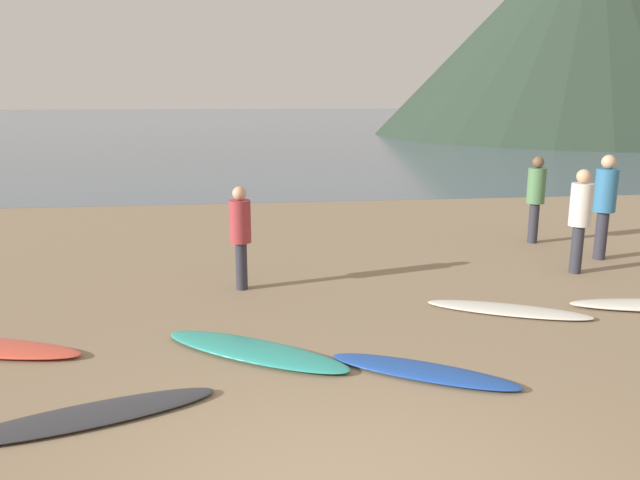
# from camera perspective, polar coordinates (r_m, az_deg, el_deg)

# --- Properties ---
(ground_plane) EXTENTS (120.00, 120.00, 0.20)m
(ground_plane) POSITION_cam_1_polar(r_m,az_deg,el_deg) (13.84, -4.42, 0.87)
(ground_plane) COLOR #8C7559
(ground_plane) RESTS_ON ground
(ocean_water) EXTENTS (140.00, 100.00, 0.01)m
(ocean_water) POSITION_cam_1_polar(r_m,az_deg,el_deg) (66.56, -6.74, 10.68)
(ocean_water) COLOR slate
(ocean_water) RESTS_ON ground
(headland_hill) EXTENTS (28.55, 28.55, 14.91)m
(headland_hill) POSITION_cam_1_polar(r_m,az_deg,el_deg) (48.31, 23.26, 17.67)
(headland_hill) COLOR #28382B
(headland_hill) RESTS_ON ground
(surfboard_1) EXTENTS (2.34, 1.18, 0.07)m
(surfboard_1) POSITION_cam_1_polar(r_m,az_deg,el_deg) (6.19, -20.23, -14.71)
(surfboard_1) COLOR #333338
(surfboard_1) RESTS_ON ground
(surfboard_2) EXTENTS (2.26, 1.81, 0.10)m
(surfboard_2) POSITION_cam_1_polar(r_m,az_deg,el_deg) (7.14, -5.96, -9.96)
(surfboard_2) COLOR teal
(surfboard_2) RESTS_ON ground
(surfboard_3) EXTENTS (1.96, 1.42, 0.08)m
(surfboard_3) POSITION_cam_1_polar(r_m,az_deg,el_deg) (6.72, 9.32, -11.66)
(surfboard_3) COLOR #1E479E
(surfboard_3) RESTS_ON ground
(surfboard_4) EXTENTS (2.15, 1.34, 0.07)m
(surfboard_4) POSITION_cam_1_polar(r_m,az_deg,el_deg) (8.77, 16.70, -6.08)
(surfboard_4) COLOR silver
(surfboard_4) RESTS_ON ground
(person_0) EXTENTS (0.34, 0.34, 1.68)m
(person_0) POSITION_cam_1_polar(r_m,az_deg,el_deg) (12.75, 19.00, 4.11)
(person_0) COLOR #2D2D38
(person_0) RESTS_ON ground
(person_1) EXTENTS (0.31, 0.31, 1.54)m
(person_1) POSITION_cam_1_polar(r_m,az_deg,el_deg) (9.22, -7.24, 0.96)
(person_1) COLOR #2D2D38
(person_1) RESTS_ON ground
(person_2) EXTENTS (0.34, 0.34, 1.69)m
(person_2) POSITION_cam_1_polar(r_m,az_deg,el_deg) (10.81, 22.55, 2.31)
(person_2) COLOR #2D2D38
(person_2) RESTS_ON ground
(person_3) EXTENTS (0.37, 0.37, 1.83)m
(person_3) POSITION_cam_1_polar(r_m,az_deg,el_deg) (11.89, 24.44, 3.45)
(person_3) COLOR #2D2D38
(person_3) RESTS_ON ground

